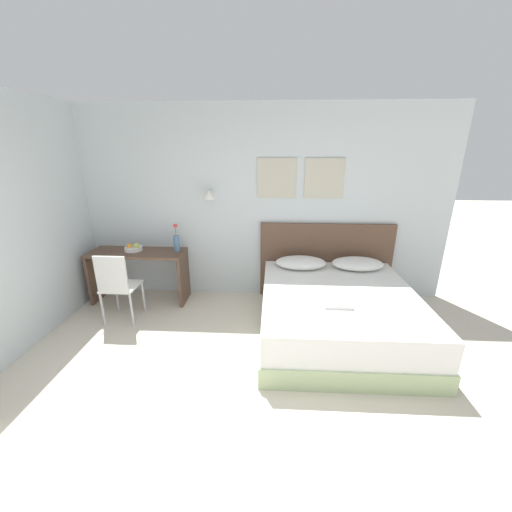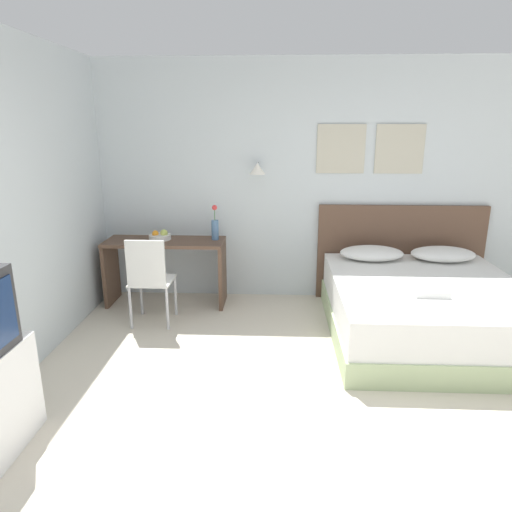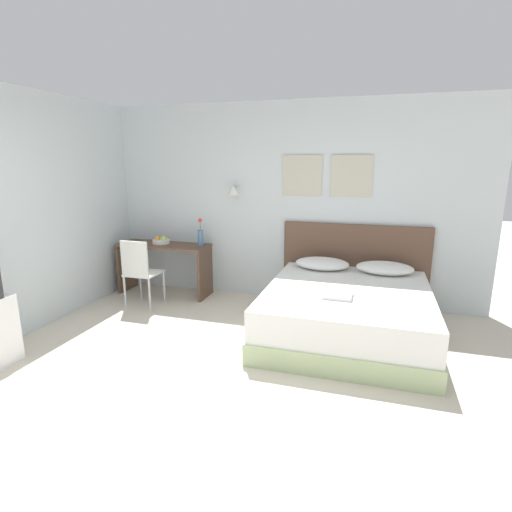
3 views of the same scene
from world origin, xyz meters
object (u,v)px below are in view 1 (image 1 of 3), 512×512
object	(u,v)px
bed	(337,313)
pillow_left	(301,263)
fruit_bowl	(133,248)
desk_chair	(117,283)
desk	(139,266)
folded_towel_near_foot	(337,301)
pillow_right	(358,264)
flower_vase	(177,241)
headboard	(325,261)

from	to	relation	value
bed	pillow_left	distance (m)	0.89
fruit_bowl	desk_chair	bearing A→B (deg)	-86.33
pillow_left	desk	bearing A→B (deg)	179.88
folded_towel_near_foot	fruit_bowl	distance (m)	2.82
desk	desk_chair	xyz separation A→B (m)	(-0.01, -0.61, 0.01)
pillow_right	fruit_bowl	xyz separation A→B (m)	(-3.07, 0.04, 0.15)
desk	desk_chair	bearing A→B (deg)	-91.35
desk	pillow_left	bearing A→B (deg)	-0.12
pillow_left	flower_vase	world-z (taller)	flower_vase
desk_chair	fruit_bowl	xyz separation A→B (m)	(-0.04, 0.65, 0.24)
desk_chair	pillow_left	bearing A→B (deg)	15.02
folded_towel_near_foot	desk	xyz separation A→B (m)	(-2.55, 1.02, -0.05)
headboard	desk_chair	xyz separation A→B (m)	(-2.65, -0.90, -0.02)
folded_towel_near_foot	desk_chair	bearing A→B (deg)	170.94
desk	fruit_bowl	xyz separation A→B (m)	(-0.06, 0.04, 0.25)
headboard	bed	bearing A→B (deg)	-90.00
bed	flower_vase	bearing A→B (deg)	159.23
pillow_left	folded_towel_near_foot	size ratio (longest dim) A/B	2.32
fruit_bowl	bed	bearing A→B (deg)	-15.85
headboard	folded_towel_near_foot	size ratio (longest dim) A/B	6.41
pillow_left	fruit_bowl	distance (m)	2.32
fruit_bowl	folded_towel_near_foot	bearing A→B (deg)	-22.11
pillow_left	desk_chair	world-z (taller)	desk_chair
fruit_bowl	headboard	bearing A→B (deg)	5.30
desk	folded_towel_near_foot	bearing A→B (deg)	-21.85
headboard	desk	world-z (taller)	headboard
pillow_right	pillow_left	bearing A→B (deg)	180.00
bed	desk	bearing A→B (deg)	164.55
pillow_left	folded_towel_near_foot	distance (m)	1.06
desk	desk_chair	world-z (taller)	desk_chair
desk_chair	fruit_bowl	distance (m)	0.70
headboard	flower_vase	distance (m)	2.12
bed	desk_chair	distance (m)	2.67
folded_towel_near_foot	fruit_bowl	world-z (taller)	fruit_bowl
folded_towel_near_foot	desk	size ratio (longest dim) A/B	0.22
fruit_bowl	flower_vase	size ratio (longest dim) A/B	0.62
bed	pillow_right	bearing A→B (deg)	62.36
desk_chair	folded_towel_near_foot	bearing A→B (deg)	-9.06
pillow_left	desk	xyz separation A→B (m)	(-2.26, 0.00, -0.10)
pillow_right	desk	bearing A→B (deg)	179.91
bed	desk	size ratio (longest dim) A/B	1.51
bed	folded_towel_near_foot	xyz separation A→B (m)	(-0.08, -0.30, 0.30)
desk_chair	flower_vase	distance (m)	0.95
headboard	pillow_left	world-z (taller)	headboard
fruit_bowl	flower_vase	bearing A→B (deg)	2.43
desk	bed	bearing A→B (deg)	-15.45
pillow_right	headboard	bearing A→B (deg)	142.52
bed	headboard	xyz separation A→B (m)	(0.00, 1.01, 0.28)
pillow_left	headboard	bearing A→B (deg)	37.48
flower_vase	headboard	bearing A→B (deg)	6.13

